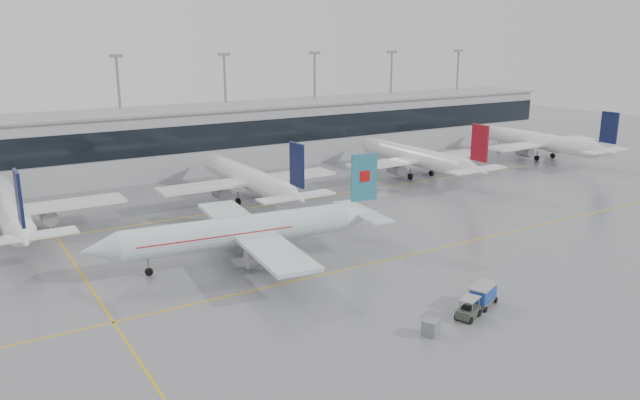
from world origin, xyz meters
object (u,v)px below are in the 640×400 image
baggage_tug (468,311)px  baggage_cart (483,294)px  gse_unit (431,327)px  air_canada_jet (249,230)px

baggage_tug → baggage_cart: baggage_cart is taller
baggage_tug → gse_unit: bearing=165.4°
air_canada_jet → baggage_tug: size_ratio=9.12×
air_canada_jet → gse_unit: 26.76m
air_canada_jet → gse_unit: (5.41, -26.03, -2.99)m
air_canada_jet → baggage_tug: (10.68, -25.31, -3.00)m
air_canada_jet → baggage_tug: 27.63m
air_canada_jet → baggage_cart: (14.01, -23.94, -2.46)m
baggage_tug → gse_unit: baggage_tug is taller
air_canada_jet → baggage_cart: size_ratio=9.60×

